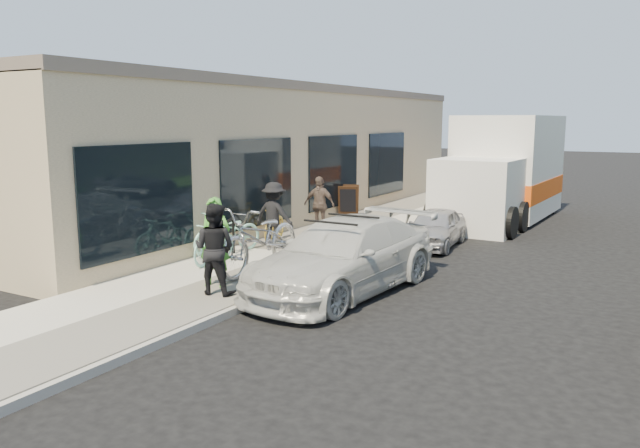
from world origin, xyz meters
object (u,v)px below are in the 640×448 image
at_px(sedan_white, 343,256).
at_px(bystander_b, 319,205).
at_px(man_standing, 214,249).
at_px(cruiser_bike_c, 274,224).
at_px(bystander_a, 274,215).
at_px(sandwich_board, 348,201).
at_px(tandem_bike, 261,238).
at_px(cruiser_bike_b, 228,232).
at_px(bike_rack, 230,233).
at_px(cruiser_bike_a, 214,242).
at_px(woman_rider, 215,242).
at_px(moving_truck, 503,174).
at_px(sedan_silver, 435,228).

distance_m(sedan_white, bystander_b, 5.36).
distance_m(man_standing, cruiser_bike_c, 4.82).
bearing_deg(man_standing, bystander_a, -80.76).
xyz_separation_m(sandwich_board, bystander_a, (0.62, -5.04, 0.27)).
xyz_separation_m(tandem_bike, man_standing, (0.22, -1.71, 0.12)).
height_order(tandem_bike, cruiser_bike_c, tandem_bike).
bearing_deg(cruiser_bike_c, sandwich_board, 76.80).
distance_m(man_standing, cruiser_bike_b, 3.36).
bearing_deg(sedan_white, bike_rack, 171.01).
bearing_deg(cruiser_bike_c, cruiser_bike_b, -109.95).
distance_m(sandwich_board, cruiser_bike_a, 7.06).
height_order(woman_rider, cruiser_bike_b, woman_rider).
relative_size(sandwich_board, bystander_a, 0.64).
height_order(bike_rack, sandwich_board, sandwich_board).
distance_m(moving_truck, bystander_b, 6.72).
bearing_deg(tandem_bike, man_standing, -83.01).
height_order(bike_rack, bystander_b, bystander_b).
xyz_separation_m(sedan_silver, cruiser_bike_c, (-3.45, -2.09, 0.11)).
relative_size(cruiser_bike_b, bystander_b, 1.21).
height_order(sedan_white, bystander_a, bystander_a).
bearing_deg(bike_rack, moving_truck, 67.92).
height_order(bike_rack, bystander_a, bystander_a).
relative_size(cruiser_bike_a, cruiser_bike_b, 0.82).
bearing_deg(bike_rack, cruiser_bike_c, 92.50).
distance_m(tandem_bike, cruiser_bike_b, 1.98).
relative_size(bike_rack, sedan_silver, 0.30).
height_order(tandem_bike, woman_rider, woman_rider).
distance_m(sandwich_board, cruiser_bike_c, 4.42).
bearing_deg(man_standing, sedan_white, -144.39).
xyz_separation_m(sandwich_board, man_standing, (1.97, -8.88, 0.29)).
relative_size(man_standing, bystander_b, 1.05).
bearing_deg(sedan_silver, bystander_b, -176.15).
height_order(sandwich_board, bystander_b, bystander_b).
bearing_deg(cruiser_bike_b, man_standing, -41.12).
relative_size(woman_rider, man_standing, 1.02).
bearing_deg(woman_rider, sandwich_board, 86.24).
xyz_separation_m(sedan_white, moving_truck, (0.42, 10.12, 0.79)).
relative_size(sedan_white, woman_rider, 2.94).
distance_m(bike_rack, bystander_a, 1.33).
xyz_separation_m(sedan_silver, cruiser_bike_a, (-3.22, -4.72, 0.12)).
bearing_deg(man_standing, cruiser_bike_c, -78.54).
bearing_deg(bike_rack, woman_rider, -57.75).
height_order(bike_rack, tandem_bike, tandem_bike).
xyz_separation_m(sedan_white, cruiser_bike_c, (-3.41, 2.78, -0.08)).
bearing_deg(woman_rider, moving_truck, 63.44).
distance_m(bike_rack, sandwich_board, 6.31).
xyz_separation_m(moving_truck, woman_rider, (-2.38, -11.41, -0.50)).
bearing_deg(cruiser_bike_b, bystander_a, 77.72).
xyz_separation_m(cruiser_bike_a, bystander_a, (0.19, 2.00, 0.33)).
relative_size(cruiser_bike_a, bystander_b, 0.99).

